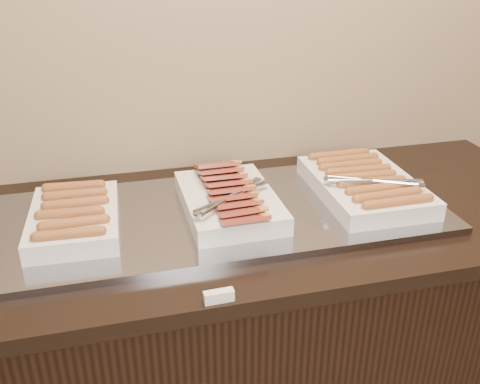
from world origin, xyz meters
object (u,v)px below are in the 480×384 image
warming_tray (222,214)px  dish_left (74,218)px  counter (221,345)px  dish_right (365,184)px  dish_center (229,199)px

warming_tray → dish_left: dish_left is taller
counter → dish_right: size_ratio=5.11×
dish_left → dish_right: bearing=1.7°
dish_center → warming_tray: bearing=167.5°
warming_tray → dish_left: (-0.38, 0.00, 0.04)m
dish_center → dish_left: bearing=178.7°
warming_tray → dish_center: dish_center is taller
dish_center → dish_right: dish_center is taller
warming_tray → dish_center: 0.05m
dish_left → dish_center: bearing=1.4°
warming_tray → dish_center: bearing=-11.8°
dish_left → dish_right: (0.80, -0.00, 0.00)m
dish_center → dish_right: size_ratio=0.94×
warming_tray → dish_right: size_ratio=2.98×
counter → dish_center: (0.03, -0.00, 0.50)m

